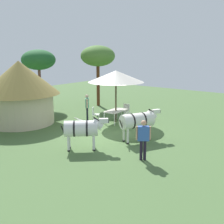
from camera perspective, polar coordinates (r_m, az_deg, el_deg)
name	(u,v)px	position (r m, az deg, el deg)	size (l,w,h in m)	color
ground_plane	(110,134)	(14.28, -0.51, -4.69)	(36.00, 36.00, 0.00)	#4C6B3A
thatched_hut	(20,89)	(16.81, -18.96, 4.57)	(4.66, 4.66, 3.76)	beige
shade_umbrella	(116,76)	(16.11, 0.84, 7.59)	(3.36, 3.36, 3.16)	#463B26
patio_dining_table	(116,112)	(16.46, 0.82, 0.10)	(1.63, 0.98, 0.74)	silver
patio_chair_near_hut	(126,119)	(15.36, 3.09, -1.40)	(0.58, 0.57, 0.90)	silver
patio_chair_east_end	(126,110)	(17.61, 2.94, 0.48)	(0.47, 0.49, 0.90)	white
patio_chair_west_end	(95,113)	(16.65, -3.71, -0.27)	(0.60, 0.59, 0.90)	white
guest_beside_umbrella	(87,105)	(16.86, -5.33, 1.51)	(0.47, 0.46, 1.66)	black
standing_watcher	(143,136)	(10.76, 6.69, -5.18)	(0.44, 0.50, 1.66)	black
striped_lounge_chair	(83,123)	(15.57, -6.16, -2.30)	(0.95, 0.77, 0.58)	teal
zebra_nearest_camera	(82,129)	(11.90, -6.37, -3.56)	(1.62, 1.75, 1.50)	silver
zebra_by_umbrella	(138,121)	(13.05, 5.57, -1.84)	(2.13, 1.36, 1.54)	silver
acacia_tree_left_background	(98,56)	(21.13, -3.04, 11.73)	(2.66, 2.66, 4.71)	#582F1A
acacia_tree_behind_hut	(39,60)	(21.33, -15.38, 10.60)	(2.55, 2.55, 4.40)	brown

